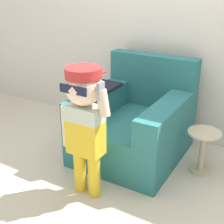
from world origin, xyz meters
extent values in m
plane|color=beige|center=(0.00, 0.00, 0.00)|extent=(10.00, 10.00, 0.00)
cube|color=silver|center=(0.00, 0.75, 1.30)|extent=(10.00, 0.05, 2.60)
cube|color=#286B70|center=(-0.05, 0.09, 0.20)|extent=(0.93, 1.05, 0.40)
cube|color=#286B70|center=(-0.05, 0.53, 0.67)|extent=(0.93, 0.17, 0.54)
cube|color=#286B70|center=(-0.41, 0.01, 0.52)|extent=(0.22, 0.88, 0.24)
cube|color=#286B70|center=(0.30, 0.01, 0.52)|extent=(0.22, 0.88, 0.24)
cube|color=black|center=(-0.41, 0.01, 0.65)|extent=(0.26, 0.58, 0.03)
cylinder|color=gold|center=(-0.16, -0.64, 0.19)|extent=(0.10, 0.10, 0.38)
cylinder|color=gold|center=(-0.03, -0.64, 0.19)|extent=(0.10, 0.10, 0.38)
cube|color=gold|center=(-0.10, -0.64, 0.52)|extent=(0.28, 0.16, 0.28)
cube|color=#B7C6B2|center=(-0.10, -0.64, 0.72)|extent=(0.28, 0.16, 0.12)
sphere|color=beige|center=(-0.10, -0.64, 0.93)|extent=(0.28, 0.28, 0.28)
cylinder|color=#B22828|center=(-0.10, -0.64, 1.03)|extent=(0.27, 0.27, 0.08)
cube|color=#B22828|center=(-0.10, -0.51, 1.00)|extent=(0.16, 0.13, 0.01)
cube|color=#0F1433|center=(-0.10, -0.77, 0.94)|extent=(0.22, 0.01, 0.06)
cylinder|color=beige|center=(-0.27, -0.64, 0.57)|extent=(0.08, 0.08, 0.34)
cylinder|color=beige|center=(0.07, -0.64, 0.83)|extent=(0.11, 0.08, 0.20)
cube|color=gray|center=(0.06, -0.66, 0.93)|extent=(0.02, 0.07, 0.13)
cylinder|color=beige|center=(0.63, 0.15, 0.01)|extent=(0.19, 0.19, 0.02)
cylinder|color=beige|center=(0.63, 0.15, 0.19)|extent=(0.05, 0.05, 0.39)
cylinder|color=beige|center=(0.63, 0.15, 0.40)|extent=(0.30, 0.30, 0.02)
camera|label=1|loc=(1.16, -2.38, 1.64)|focal=50.00mm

